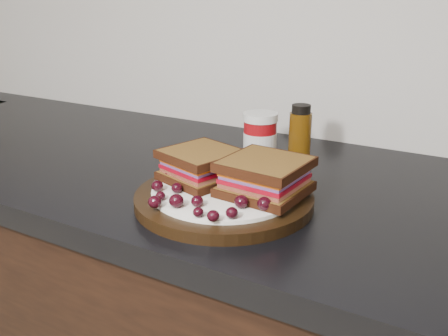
# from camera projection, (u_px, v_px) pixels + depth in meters

# --- Properties ---
(countertop) EXTENTS (3.98, 0.60, 0.04)m
(countertop) POSITION_uv_depth(u_px,v_px,m) (189.00, 175.00, 0.96)
(countertop) COLOR black
(countertop) RESTS_ON base_cabinets
(plate) EXTENTS (0.28, 0.28, 0.02)m
(plate) POSITION_uv_depth(u_px,v_px,m) (224.00, 199.00, 0.78)
(plate) COLOR black
(plate) RESTS_ON countertop
(sandwich_left) EXTENTS (0.14, 0.14, 0.05)m
(sandwich_left) POSITION_uv_depth(u_px,v_px,m) (201.00, 165.00, 0.81)
(sandwich_left) COLOR brown
(sandwich_left) RESTS_ON plate
(sandwich_right) EXTENTS (0.13, 0.13, 0.05)m
(sandwich_right) POSITION_uv_depth(u_px,v_px,m) (265.00, 177.00, 0.75)
(sandwich_right) COLOR brown
(sandwich_right) RESTS_ON plate
(grape_0) EXTENTS (0.02, 0.02, 0.02)m
(grape_0) POSITION_uv_depth(u_px,v_px,m) (157.00, 186.00, 0.77)
(grape_0) COLOR black
(grape_0) RESTS_ON plate
(grape_1) EXTENTS (0.02, 0.02, 0.02)m
(grape_1) POSITION_uv_depth(u_px,v_px,m) (177.00, 188.00, 0.76)
(grape_1) COLOR black
(grape_1) RESTS_ON plate
(grape_2) EXTENTS (0.01, 0.01, 0.01)m
(grape_2) POSITION_uv_depth(u_px,v_px,m) (160.00, 196.00, 0.74)
(grape_2) COLOR black
(grape_2) RESTS_ON plate
(grape_3) EXTENTS (0.02, 0.02, 0.02)m
(grape_3) POSITION_uv_depth(u_px,v_px,m) (155.00, 202.00, 0.71)
(grape_3) COLOR black
(grape_3) RESTS_ON plate
(grape_4) EXTENTS (0.02, 0.02, 0.02)m
(grape_4) POSITION_uv_depth(u_px,v_px,m) (176.00, 201.00, 0.71)
(grape_4) COLOR black
(grape_4) RESTS_ON plate
(grape_5) EXTENTS (0.02, 0.02, 0.02)m
(grape_5) POSITION_uv_depth(u_px,v_px,m) (197.00, 201.00, 0.71)
(grape_5) COLOR black
(grape_5) RESTS_ON plate
(grape_6) EXTENTS (0.02, 0.02, 0.01)m
(grape_6) POSITION_uv_depth(u_px,v_px,m) (198.00, 212.00, 0.68)
(grape_6) COLOR black
(grape_6) RESTS_ON plate
(grape_7) EXTENTS (0.02, 0.02, 0.02)m
(grape_7) POSITION_uv_depth(u_px,v_px,m) (213.00, 216.00, 0.67)
(grape_7) COLOR black
(grape_7) RESTS_ON plate
(grape_8) EXTENTS (0.02, 0.02, 0.02)m
(grape_8) POSITION_uv_depth(u_px,v_px,m) (232.00, 213.00, 0.68)
(grape_8) COLOR black
(grape_8) RESTS_ON plate
(grape_9) EXTENTS (0.02, 0.02, 0.02)m
(grape_9) POSITION_uv_depth(u_px,v_px,m) (241.00, 202.00, 0.71)
(grape_9) COLOR black
(grape_9) RESTS_ON plate
(grape_10) EXTENTS (0.02, 0.02, 0.02)m
(grape_10) POSITION_uv_depth(u_px,v_px,m) (265.00, 204.00, 0.70)
(grape_10) COLOR black
(grape_10) RESTS_ON plate
(grape_11) EXTENTS (0.02, 0.02, 0.02)m
(grape_11) POSITION_uv_depth(u_px,v_px,m) (270.00, 197.00, 0.73)
(grape_11) COLOR black
(grape_11) RESTS_ON plate
(grape_12) EXTENTS (0.02, 0.02, 0.02)m
(grape_12) POSITION_uv_depth(u_px,v_px,m) (275.00, 194.00, 0.74)
(grape_12) COLOR black
(grape_12) RESTS_ON plate
(grape_13) EXTENTS (0.02, 0.02, 0.02)m
(grape_13) POSITION_uv_depth(u_px,v_px,m) (279.00, 185.00, 0.77)
(grape_13) COLOR black
(grape_13) RESTS_ON plate
(grape_14) EXTENTS (0.02, 0.02, 0.02)m
(grape_14) POSITION_uv_depth(u_px,v_px,m) (274.00, 184.00, 0.78)
(grape_14) COLOR black
(grape_14) RESTS_ON plate
(grape_15) EXTENTS (0.02, 0.02, 0.02)m
(grape_15) POSITION_uv_depth(u_px,v_px,m) (225.00, 173.00, 0.82)
(grape_15) COLOR black
(grape_15) RESTS_ON plate
(grape_16) EXTENTS (0.02, 0.02, 0.02)m
(grape_16) POSITION_uv_depth(u_px,v_px,m) (203.00, 171.00, 0.83)
(grape_16) COLOR black
(grape_16) RESTS_ON plate
(grape_17) EXTENTS (0.02, 0.02, 0.02)m
(grape_17) POSITION_uv_depth(u_px,v_px,m) (197.00, 174.00, 0.82)
(grape_17) COLOR black
(grape_17) RESTS_ON plate
(grape_18) EXTENTS (0.02, 0.02, 0.02)m
(grape_18) POSITION_uv_depth(u_px,v_px,m) (170.00, 175.00, 0.81)
(grape_18) COLOR black
(grape_18) RESTS_ON plate
(grape_19) EXTENTS (0.02, 0.02, 0.02)m
(grape_19) POSITION_uv_depth(u_px,v_px,m) (170.00, 175.00, 0.81)
(grape_19) COLOR black
(grape_19) RESTS_ON plate
(grape_20) EXTENTS (0.02, 0.02, 0.02)m
(grape_20) POSITION_uv_depth(u_px,v_px,m) (205.00, 175.00, 0.82)
(grape_20) COLOR black
(grape_20) RESTS_ON plate
(grape_21) EXTENTS (0.02, 0.02, 0.02)m
(grape_21) POSITION_uv_depth(u_px,v_px,m) (196.00, 175.00, 0.82)
(grape_21) COLOR black
(grape_21) RESTS_ON plate
(grape_22) EXTENTS (0.01, 0.01, 0.01)m
(grape_22) POSITION_uv_depth(u_px,v_px,m) (192.00, 177.00, 0.81)
(grape_22) COLOR black
(grape_22) RESTS_ON plate
(condiment_jar) EXTENTS (0.08, 0.08, 0.10)m
(condiment_jar) POSITION_uv_depth(u_px,v_px,m) (260.00, 138.00, 0.96)
(condiment_jar) COLOR maroon
(condiment_jar) RESTS_ON countertop
(oil_bottle) EXTENTS (0.06, 0.06, 0.12)m
(oil_bottle) POSITION_uv_depth(u_px,v_px,m) (300.00, 135.00, 0.94)
(oil_bottle) COLOR #4B2C07
(oil_bottle) RESTS_ON countertop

